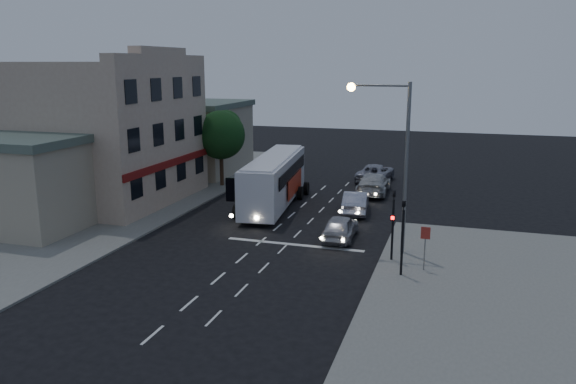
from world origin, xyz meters
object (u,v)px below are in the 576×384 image
(car_sedan_c, at_px, (375,173))
(traffic_signal_side, at_px, (403,229))
(car_sedan_a, at_px, (356,202))
(traffic_signal_main, at_px, (393,217))
(streetlight, at_px, (394,148))
(tour_bus, at_px, (274,179))
(car_suv, at_px, (340,227))
(car_sedan_b, at_px, (374,184))
(street_tree, at_px, (221,133))
(regulatory_sign, at_px, (425,241))

(car_sedan_c, xyz_separation_m, traffic_signal_side, (4.59, -21.98, 1.65))
(car_sedan_a, distance_m, traffic_signal_main, 9.98)
(streetlight, bearing_deg, tour_bus, 139.57)
(car_suv, height_order, traffic_signal_main, traffic_signal_main)
(tour_bus, relative_size, car_sedan_a, 2.64)
(car_sedan_b, relative_size, street_tree, 0.91)
(traffic_signal_side, relative_size, regulatory_sign, 1.86)
(car_suv, height_order, car_sedan_a, car_sedan_a)
(traffic_signal_side, bearing_deg, street_tree, 135.50)
(car_sedan_c, height_order, regulatory_sign, regulatory_sign)
(traffic_signal_main, height_order, streetlight, streetlight)
(traffic_signal_main, bearing_deg, car_sedan_a, 111.38)
(car_sedan_c, distance_m, traffic_signal_main, 20.45)
(car_sedan_a, bearing_deg, streetlight, 106.60)
(tour_bus, xyz_separation_m, regulatory_sign, (11.23, -10.34, -0.37))
(car_sedan_c, distance_m, traffic_signal_side, 22.52)
(car_sedan_a, distance_m, regulatory_sign, 11.50)
(regulatory_sign, xyz_separation_m, streetlight, (-1.96, 2.44, 4.14))
(car_sedan_a, distance_m, car_sedan_b, 6.13)
(tour_bus, distance_m, car_sedan_b, 8.68)
(car_suv, relative_size, car_sedan_a, 0.92)
(street_tree, bearing_deg, car_sedan_a, -22.59)
(tour_bus, height_order, street_tree, street_tree)
(tour_bus, relative_size, traffic_signal_main, 2.94)
(street_tree, bearing_deg, car_suv, -42.01)
(car_sedan_b, bearing_deg, car_sedan_c, -84.74)
(car_suv, relative_size, traffic_signal_main, 1.03)
(regulatory_sign, relative_size, streetlight, 0.24)
(car_sedan_a, distance_m, traffic_signal_side, 12.05)
(tour_bus, bearing_deg, car_sedan_a, -8.31)
(tour_bus, distance_m, car_suv, 8.91)
(traffic_signal_side, bearing_deg, traffic_signal_main, 109.49)
(car_sedan_c, height_order, traffic_signal_side, traffic_signal_side)
(car_sedan_c, relative_size, street_tree, 0.90)
(car_sedan_b, relative_size, traffic_signal_side, 1.38)
(car_sedan_a, height_order, regulatory_sign, regulatory_sign)
(car_suv, height_order, regulatory_sign, regulatory_sign)
(tour_bus, height_order, streetlight, streetlight)
(tour_bus, xyz_separation_m, car_sedan_c, (5.63, 10.68, -1.19))
(traffic_signal_main, bearing_deg, car_suv, 137.91)
(car_sedan_a, bearing_deg, tour_bus, -8.22)
(traffic_signal_main, bearing_deg, traffic_signal_side, -70.51)
(car_sedan_b, height_order, car_sedan_c, car_sedan_b)
(car_sedan_b, xyz_separation_m, traffic_signal_side, (4.02, -17.26, 1.60))
(car_sedan_b, height_order, traffic_signal_side, traffic_signal_side)
(car_sedan_c, bearing_deg, tour_bus, 65.36)
(car_sedan_b, height_order, street_tree, street_tree)
(traffic_signal_side, bearing_deg, car_suv, 128.98)
(traffic_signal_side, distance_m, street_tree, 23.24)
(car_sedan_a, xyz_separation_m, regulatory_sign, (5.29, -10.18, 0.84))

